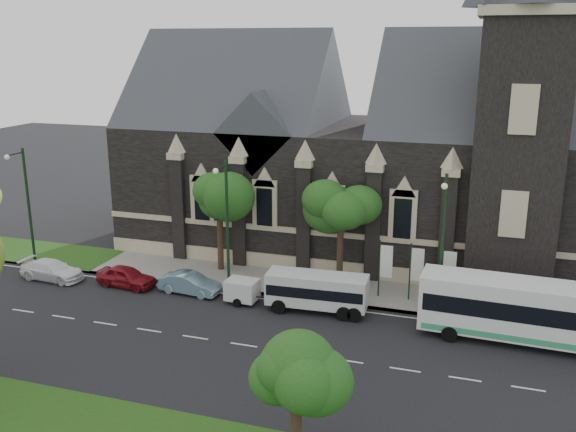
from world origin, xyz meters
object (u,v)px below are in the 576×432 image
at_px(tree_park_east, 302,367).
at_px(banner_flag_center, 415,268).
at_px(street_lamp_mid, 226,219).
at_px(box_trailer, 242,290).
at_px(car_far_white, 52,270).
at_px(banner_flag_left, 384,264).
at_px(tree_walk_left, 223,195).
at_px(sedan, 190,283).
at_px(street_lamp_far, 26,201).
at_px(street_lamp_near, 442,238).
at_px(tree_walk_right, 345,204).
at_px(shuttle_bus, 317,290).
at_px(banner_flag_right, 446,271).
at_px(tour_coach, 534,312).
at_px(car_far_red, 126,276).

relative_size(tree_park_east, banner_flag_center, 1.57).
relative_size(street_lamp_mid, box_trailer, 3.05).
relative_size(street_lamp_mid, car_far_white, 1.89).
distance_m(street_lamp_mid, banner_flag_left, 10.81).
distance_m(tree_walk_left, sedan, 6.98).
height_order(street_lamp_mid, street_lamp_far, same).
bearing_deg(banner_flag_center, tree_walk_left, 173.11).
distance_m(tree_walk_left, banner_flag_left, 12.66).
bearing_deg(car_far_white, banner_flag_left, -77.95).
bearing_deg(sedan, street_lamp_near, -81.08).
bearing_deg(box_trailer, tree_park_east, -57.23).
height_order(tree_walk_right, street_lamp_near, street_lamp_near).
bearing_deg(shuttle_bus, car_far_white, 178.44).
relative_size(banner_flag_left, banner_flag_right, 1.00).
height_order(tree_park_east, tour_coach, tree_park_east).
bearing_deg(street_lamp_near, banner_flag_left, 152.82).
xyz_separation_m(sedan, car_far_white, (-10.56, -0.69, -0.01)).
distance_m(banner_flag_right, car_far_red, 21.62).
bearing_deg(tree_park_east, tree_walk_right, 98.42).
relative_size(tree_park_east, tour_coach, 0.50).
bearing_deg(street_lamp_near, tree_park_east, -103.11).
xyz_separation_m(street_lamp_far, banner_flag_center, (28.29, 1.91, -2.73)).
bearing_deg(street_lamp_near, car_far_red, -176.08).
distance_m(street_lamp_mid, banner_flag_right, 14.67).
bearing_deg(car_far_red, tree_walk_left, -40.84).
bearing_deg(car_far_red, car_far_white, 99.53).
distance_m(banner_flag_center, car_far_white, 25.43).
bearing_deg(tour_coach, car_far_red, -178.94).
xyz_separation_m(street_lamp_mid, car_far_red, (-7.01, -1.44, -4.39)).
relative_size(box_trailer, car_far_red, 0.69).
height_order(banner_flag_left, banner_flag_right, same).
relative_size(banner_flag_center, car_far_red, 0.94).
bearing_deg(street_lamp_far, sedan, -5.01).
xyz_separation_m(street_lamp_near, tour_coach, (5.32, -2.01, -3.15)).
bearing_deg(street_lamp_near, sedan, -175.75).
bearing_deg(box_trailer, tree_walk_left, 127.03).
height_order(street_lamp_near, car_far_red, street_lamp_near).
xyz_separation_m(shuttle_bus, car_far_red, (-13.71, -0.07, -0.70)).
distance_m(tree_walk_right, car_far_white, 21.38).
relative_size(shuttle_bus, car_far_white, 1.35).
height_order(tree_walk_right, car_far_red, tree_walk_right).
bearing_deg(street_lamp_mid, banner_flag_center, 8.82).
xyz_separation_m(banner_flag_right, car_far_red, (-21.30, -3.35, -1.66)).
bearing_deg(street_lamp_mid, sedan, -151.70).
height_order(street_lamp_far, banner_flag_right, street_lamp_far).
bearing_deg(banner_flag_right, box_trailer, -164.47).
height_order(tree_walk_left, street_lamp_near, street_lamp_near).
relative_size(banner_flag_right, tour_coach, 0.32).
height_order(banner_flag_left, box_trailer, banner_flag_left).
bearing_deg(tree_park_east, banner_flag_right, 77.35).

